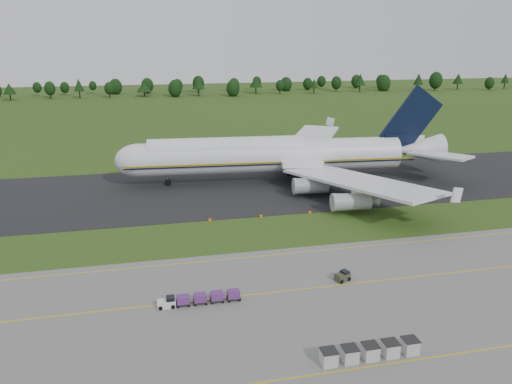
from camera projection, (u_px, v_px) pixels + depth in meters
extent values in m
plane|color=#2B4615|center=(239.00, 234.00, 89.39)|extent=(600.00, 600.00, 0.00)
cube|color=slate|center=(292.00, 343.00, 57.69)|extent=(300.00, 52.00, 0.06)
cube|color=black|center=(216.00, 189.00, 115.47)|extent=(300.00, 40.00, 0.08)
cube|color=gold|center=(268.00, 293.00, 68.87)|extent=(300.00, 0.25, 0.01)
cube|color=gold|center=(309.00, 376.00, 52.09)|extent=(300.00, 0.20, 0.01)
cube|color=gold|center=(250.00, 257.00, 80.05)|extent=(120.00, 0.20, 0.01)
cylinder|color=black|center=(10.00, 97.00, 276.19)|extent=(0.70, 0.70, 3.36)
cone|color=#183713|center=(9.00, 89.00, 274.80)|extent=(6.81, 6.81, 5.97)
cylinder|color=black|center=(51.00, 95.00, 283.56)|extent=(0.70, 0.70, 3.74)
sphere|color=#183713|center=(50.00, 88.00, 282.41)|extent=(6.09, 6.09, 6.09)
cylinder|color=black|center=(80.00, 95.00, 285.01)|extent=(0.70, 0.70, 4.00)
cone|color=#183713|center=(79.00, 85.00, 283.35)|extent=(5.65, 5.65, 7.11)
cylinder|color=black|center=(110.00, 95.00, 288.01)|extent=(0.70, 0.70, 3.50)
sphere|color=#183713|center=(109.00, 88.00, 286.94)|extent=(5.51, 5.51, 5.51)
cylinder|color=black|center=(144.00, 94.00, 293.38)|extent=(0.70, 0.70, 2.99)
cone|color=#183713|center=(144.00, 87.00, 292.14)|extent=(8.64, 8.64, 5.31)
cylinder|color=black|center=(175.00, 94.00, 292.36)|extent=(0.70, 0.70, 3.11)
sphere|color=#183713|center=(175.00, 89.00, 291.40)|extent=(7.78, 7.78, 7.78)
cylinder|color=black|center=(199.00, 93.00, 295.90)|extent=(0.70, 0.70, 4.11)
cone|color=#183713|center=(198.00, 83.00, 294.20)|extent=(7.44, 7.44, 7.31)
cylinder|color=black|center=(233.00, 94.00, 294.98)|extent=(0.70, 0.70, 3.01)
sphere|color=#183713|center=(233.00, 88.00, 294.05)|extent=(7.85, 7.85, 7.85)
cylinder|color=black|center=(256.00, 90.00, 309.72)|extent=(0.70, 0.70, 3.78)
cone|color=#183713|center=(256.00, 82.00, 308.15)|extent=(8.30, 8.30, 6.72)
cylinder|color=black|center=(280.00, 91.00, 306.83)|extent=(0.70, 0.70, 3.36)
sphere|color=#183713|center=(280.00, 85.00, 305.80)|extent=(5.18, 5.18, 5.18)
cylinder|color=black|center=(314.00, 91.00, 308.83)|extent=(0.70, 0.70, 3.22)
cone|color=#183713|center=(314.00, 84.00, 307.50)|extent=(5.76, 5.76, 5.72)
cylinder|color=black|center=(336.00, 89.00, 321.22)|extent=(0.70, 0.70, 3.56)
sphere|color=#183713|center=(336.00, 83.00, 320.13)|extent=(6.51, 6.51, 6.51)
cylinder|color=black|center=(360.00, 88.00, 318.99)|extent=(0.70, 0.70, 4.05)
cone|color=#183713|center=(360.00, 80.00, 317.31)|extent=(6.88, 6.88, 7.20)
cylinder|color=black|center=(383.00, 88.00, 324.11)|extent=(0.70, 0.70, 3.07)
sphere|color=#183713|center=(384.00, 84.00, 323.17)|extent=(8.78, 8.78, 8.78)
cylinder|color=black|center=(418.00, 88.00, 322.56)|extent=(0.70, 0.70, 4.09)
cone|color=#183713|center=(419.00, 79.00, 320.87)|extent=(6.30, 6.30, 7.27)
cylinder|color=black|center=(435.00, 87.00, 326.59)|extent=(0.70, 0.70, 4.24)
sphere|color=#183713|center=(436.00, 80.00, 325.29)|extent=(8.47, 8.47, 8.47)
cylinder|color=black|center=(457.00, 87.00, 332.16)|extent=(0.70, 0.70, 3.78)
cone|color=#183713|center=(458.00, 79.00, 330.59)|extent=(6.73, 6.73, 6.73)
cylinder|color=black|center=(489.00, 88.00, 329.53)|extent=(0.70, 0.70, 2.93)
sphere|color=#183713|center=(489.00, 83.00, 328.63)|extent=(6.10, 6.10, 6.10)
cylinder|color=black|center=(504.00, 86.00, 338.15)|extent=(0.70, 0.70, 3.63)
cone|color=#183713|center=(505.00, 78.00, 336.64)|extent=(5.23, 5.23, 6.45)
cylinder|color=silver|center=(271.00, 156.00, 120.40)|extent=(63.32, 12.64, 7.81)
cylinder|color=silver|center=(227.00, 150.00, 118.41)|extent=(37.23, 8.92, 6.09)
sphere|color=silver|center=(139.00, 160.00, 116.20)|extent=(7.81, 7.81, 7.81)
cone|color=silver|center=(418.00, 149.00, 125.24)|extent=(12.47, 8.32, 7.42)
cube|color=gold|center=(274.00, 163.00, 116.89)|extent=(69.21, 5.42, 0.38)
cube|color=silver|center=(358.00, 181.00, 103.07)|extent=(23.64, 38.28, 0.60)
cube|color=silver|center=(309.00, 141.00, 142.22)|extent=(28.03, 37.29, 0.60)
cylinder|color=#93959A|center=(311.00, 186.00, 109.45)|extent=(7.84, 4.05, 3.47)
cylinder|color=#93959A|center=(351.00, 202.00, 98.88)|extent=(7.84, 4.05, 3.47)
cylinder|color=#93959A|center=(286.00, 157.00, 135.28)|extent=(7.84, 4.05, 3.47)
cylinder|color=#93959A|center=(296.00, 147.00, 147.25)|extent=(7.84, 4.05, 3.47)
cube|color=black|center=(411.00, 121.00, 122.70)|extent=(15.82, 1.82, 17.41)
cube|color=silver|center=(440.00, 155.00, 117.67)|extent=(11.81, 15.26, 0.49)
cube|color=silver|center=(410.00, 141.00, 133.05)|extent=(13.17, 14.89, 0.49)
cylinder|color=slate|center=(168.00, 180.00, 118.60)|extent=(0.39, 0.39, 2.39)
cylinder|color=black|center=(168.00, 182.00, 118.74)|extent=(1.48, 1.08, 1.41)
cylinder|color=slate|center=(302.00, 181.00, 118.18)|extent=(0.39, 0.39, 2.39)
cylinder|color=black|center=(302.00, 183.00, 118.33)|extent=(1.48, 1.08, 1.41)
cylinder|color=slate|center=(293.00, 170.00, 127.41)|extent=(0.39, 0.39, 2.39)
cylinder|color=black|center=(293.00, 172.00, 127.55)|extent=(1.48, 1.08, 1.41)
cube|color=silver|center=(166.00, 304.00, 65.16)|extent=(2.34, 1.26, 0.99)
cylinder|color=black|center=(160.00, 308.00, 64.47)|extent=(0.54, 0.20, 0.54)
cube|color=black|center=(183.00, 303.00, 65.65)|extent=(1.80, 1.35, 0.11)
cube|color=#512668|center=(183.00, 299.00, 65.49)|extent=(1.62, 1.26, 0.99)
cylinder|color=black|center=(178.00, 307.00, 64.97)|extent=(0.31, 0.14, 0.31)
cube|color=black|center=(200.00, 301.00, 66.12)|extent=(1.80, 1.35, 0.11)
cube|color=#512668|center=(200.00, 297.00, 65.96)|extent=(1.62, 1.26, 0.99)
cylinder|color=black|center=(195.00, 305.00, 65.43)|extent=(0.31, 0.14, 0.31)
cube|color=black|center=(217.00, 299.00, 66.58)|extent=(1.80, 1.35, 0.11)
cube|color=#512668|center=(217.00, 296.00, 66.42)|extent=(1.62, 1.26, 0.99)
cylinder|color=black|center=(212.00, 303.00, 65.89)|extent=(0.31, 0.14, 0.31)
cube|color=black|center=(234.00, 297.00, 67.05)|extent=(1.80, 1.35, 0.11)
cube|color=#512668|center=(234.00, 294.00, 66.88)|extent=(1.62, 1.26, 0.99)
cylinder|color=black|center=(229.00, 301.00, 66.36)|extent=(0.31, 0.14, 0.31)
cylinder|color=black|center=(167.00, 305.00, 65.22)|extent=(0.54, 0.20, 0.54)
cube|color=#323626|center=(342.00, 277.00, 72.19)|extent=(2.41, 1.95, 1.15)
cylinder|color=black|center=(339.00, 281.00, 71.54)|extent=(0.59, 0.21, 0.59)
cylinder|color=black|center=(345.00, 276.00, 73.01)|extent=(0.59, 0.21, 0.59)
cube|color=#B0B0B0|center=(329.00, 358.00, 53.68)|extent=(1.64, 1.64, 1.64)
cube|color=black|center=(329.00, 351.00, 53.42)|extent=(1.74, 1.74, 0.08)
cube|color=#B0B0B0|center=(350.00, 355.00, 54.17)|extent=(1.64, 1.64, 1.64)
cube|color=black|center=(350.00, 348.00, 53.92)|extent=(1.74, 1.74, 0.08)
cube|color=#B0B0B0|center=(370.00, 352.00, 54.67)|extent=(1.64, 1.64, 1.64)
cube|color=black|center=(371.00, 345.00, 54.41)|extent=(1.74, 1.74, 0.08)
cube|color=#B0B0B0|center=(390.00, 349.00, 55.16)|extent=(1.64, 1.64, 1.64)
cube|color=black|center=(391.00, 342.00, 54.91)|extent=(1.74, 1.74, 0.08)
cube|color=#B0B0B0|center=(410.00, 346.00, 55.66)|extent=(1.64, 1.64, 1.64)
cube|color=black|center=(411.00, 339.00, 55.40)|extent=(1.74, 1.74, 0.08)
cube|color=orange|center=(210.00, 220.00, 95.42)|extent=(0.50, 0.12, 0.60)
cube|color=black|center=(210.00, 222.00, 95.51)|extent=(0.30, 0.30, 0.04)
cube|color=orange|center=(261.00, 216.00, 97.49)|extent=(0.50, 0.12, 0.60)
cube|color=black|center=(261.00, 218.00, 97.58)|extent=(0.30, 0.30, 0.04)
cube|color=orange|center=(310.00, 213.00, 99.56)|extent=(0.50, 0.12, 0.60)
cube|color=black|center=(310.00, 214.00, 99.64)|extent=(0.30, 0.30, 0.04)
cube|color=orange|center=(357.00, 209.00, 101.63)|extent=(0.50, 0.12, 0.60)
cube|color=black|center=(357.00, 210.00, 101.71)|extent=(0.30, 0.30, 0.04)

